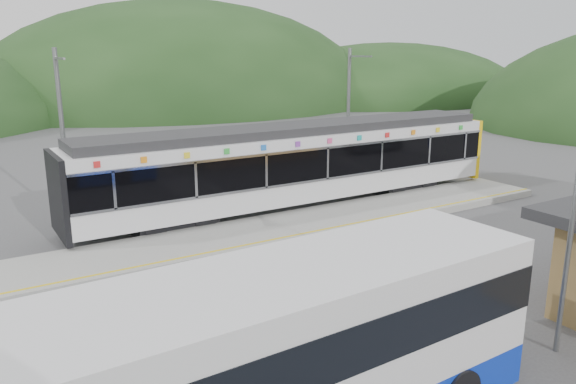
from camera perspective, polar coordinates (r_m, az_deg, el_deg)
ground at (r=19.45m, az=5.03°, el=-6.60°), size 120.00×120.00×0.00m
hills at (r=27.09m, az=8.86°, el=-0.70°), size 146.00×149.00×26.00m
platform at (r=21.97m, az=-0.11°, el=-3.66°), size 26.00×3.20×0.30m
yellow_line at (r=20.88m, az=1.76°, el=-4.18°), size 26.00×0.10×0.01m
train at (r=24.89m, az=1.12°, el=3.03°), size 20.44×3.01×3.74m
catenary_mast_west at (r=23.62m, az=-21.88°, el=5.30°), size 0.18×1.80×7.00m
catenary_mast_east at (r=29.42m, az=6.18°, el=7.80°), size 0.18×1.80×7.00m
bus at (r=9.91m, az=-5.21°, el=-18.29°), size 12.04×3.14×3.26m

